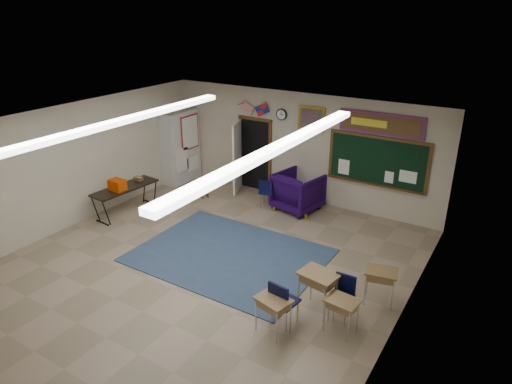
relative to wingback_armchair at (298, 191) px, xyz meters
The scene contains 24 objects.
floor 3.85m from the wingback_armchair, 95.37° to the right, with size 9.00×9.00×0.00m, color gray.
back_wall 1.26m from the wingback_armchair, 117.07° to the left, with size 8.00×0.04×3.00m, color beige.
left_wall 5.87m from the wingback_armchair, 138.90° to the right, with size 0.04×9.00×3.00m, color beige.
right_wall 5.36m from the wingback_armchair, 46.22° to the right, with size 0.04×9.00×3.00m, color beige.
ceiling 4.56m from the wingback_armchair, 95.37° to the right, with size 8.00×9.00×0.04m, color beige.
area_rug 3.05m from the wingback_armchair, 93.00° to the right, with size 4.00×3.00×0.02m, color #344963.
fluorescent_strips 4.52m from the wingback_armchair, 95.37° to the right, with size 3.86×6.00×0.10m, color white, non-canonical shape.
doorway 2.01m from the wingback_armchair, 163.51° to the left, with size 1.10×0.89×2.16m.
chalkboard 2.18m from the wingback_armchair, 19.73° to the left, with size 2.55×0.14×1.30m.
bulletin_board 2.76m from the wingback_armchair, 19.84° to the left, with size 2.10×0.05×0.55m.
framed_art_print 1.95m from the wingback_armchair, 90.62° to the left, with size 0.75×0.05×0.65m.
wall_clock 2.15m from the wingback_armchair, 143.75° to the left, with size 0.32×0.05×0.32m.
wall_flags 2.71m from the wingback_armchair, 160.02° to the left, with size 1.16×0.06×0.70m, color red, non-canonical shape.
storage_cabinet 4.11m from the wingback_armchair, behind, with size 0.59×1.25×2.20m.
wingback_armchair is the anchor object (origin of this frame).
student_chair_reading 0.82m from the wingback_armchair, 159.45° to the right, with size 0.41×0.41×0.82m, color black, non-canonical shape.
student_chair_desk_a 4.81m from the wingback_armchair, 65.74° to the right, with size 0.44×0.44×0.88m, color black, non-canonical shape.
student_chair_desk_b 4.66m from the wingback_armchair, 53.77° to the right, with size 0.41×0.41×0.82m, color black, non-canonical shape.
student_desk_front_left 4.41m from the wingback_armchair, 58.39° to the right, with size 0.73×0.60×0.79m.
student_desk_front_right 4.33m from the wingback_armchair, 42.69° to the right, with size 0.66×0.54×0.69m.
student_desk_back_left 5.07m from the wingback_armchair, 67.62° to the right, with size 0.65×0.55×0.68m.
student_desk_back_right 5.00m from the wingback_armchair, 54.68° to the right, with size 0.58×0.46×0.65m.
folding_table 4.54m from the wingback_armchair, 145.10° to the right, with size 0.74×1.83×1.02m.
wooden_stool 2.73m from the wingback_armchair, 165.34° to the right, with size 0.30×0.30×0.52m.
Camera 1 is at (5.32, -6.33, 5.16)m, focal length 32.00 mm.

